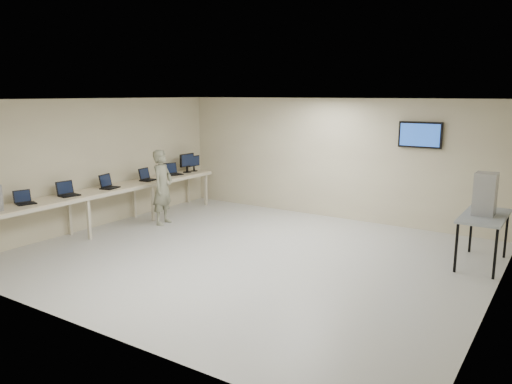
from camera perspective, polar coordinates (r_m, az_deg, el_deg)
The scene contains 12 objects.
room at distance 8.84m, azimuth -0.33°, elevation 1.48°, with size 8.01×7.01×2.81m.
workbench at distance 11.28m, azimuth -16.04°, elevation 0.15°, with size 0.76×6.00×0.90m.
laptop_0 at distance 10.13m, azimuth -24.95°, elevation -0.87°, with size 0.35×0.38×0.25m.
laptop_1 at distance 10.61m, azimuth -20.75°, elevation -0.00°, with size 0.35×0.40×0.29m.
laptop_2 at distance 11.18m, azimuth -16.55°, elevation 0.82°, with size 0.38×0.43×0.30m.
laptop_3 at distance 11.96m, azimuth -12.40°, elevation 1.66°, with size 0.34×0.39×0.28m.
laptop_4 at distance 12.68m, azimuth -9.50°, elevation 2.30°, with size 0.41×0.44×0.29m.
monitor_near at distance 12.95m, azimuth -7.90°, elevation 3.51°, with size 0.22×0.49×0.49m.
monitor_far at distance 13.17m, azimuth -7.11°, elevation 3.43°, with size 0.18×0.41×0.40m.
soldier at distance 11.35m, azimuth -10.62°, elevation 0.54°, with size 0.61×0.40×1.68m, color #676B51.
side_table at distance 9.31m, azimuth 24.63°, elevation -2.82°, with size 0.69×1.47×0.88m.
storage_bins at distance 9.23m, azimuth 24.73°, elevation -0.20°, with size 0.34×0.38×0.72m.
Camera 1 is at (4.82, -7.22, 2.90)m, focal length 35.00 mm.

